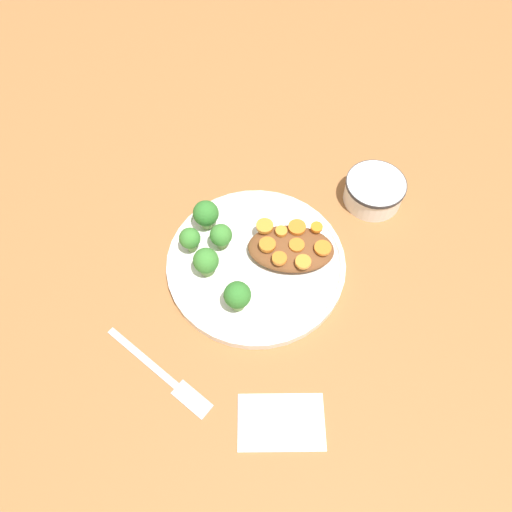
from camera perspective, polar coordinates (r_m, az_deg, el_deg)
ground_plane at (r=0.77m, az=-0.00°, el=-1.13°), size 4.00×4.00×0.00m
plate at (r=0.76m, az=-0.00°, el=-0.77°), size 0.27×0.27×0.02m
dip_bowl at (r=0.85m, az=13.37°, el=7.36°), size 0.10×0.10×0.04m
stew_mound at (r=0.76m, az=4.01°, el=0.84°), size 0.13×0.08×0.03m
broccoli_floret_0 at (r=0.77m, az=-5.75°, el=4.79°), size 0.04×0.04×0.05m
broccoli_floret_1 at (r=0.69m, az=-2.14°, el=-4.57°), size 0.04×0.04×0.05m
broccoli_floret_2 at (r=0.73m, az=-5.73°, el=-0.64°), size 0.04×0.04×0.05m
broccoli_floret_3 at (r=0.75m, az=-4.02°, el=2.33°), size 0.03×0.03×0.05m
broccoli_floret_4 at (r=0.75m, az=-7.56°, el=1.95°), size 0.03×0.03×0.05m
carrot_slice_0 at (r=0.74m, az=4.67°, el=1.26°), size 0.02×0.02×0.00m
carrot_slice_1 at (r=0.74m, az=1.31°, el=1.30°), size 0.02×0.02×0.01m
carrot_slice_2 at (r=0.76m, az=1.00°, el=3.45°), size 0.03×0.03×0.01m
carrot_slice_3 at (r=0.75m, az=2.92°, el=2.84°), size 0.02×0.02×0.01m
carrot_slice_4 at (r=0.76m, az=6.94°, el=3.28°), size 0.02×0.02×0.01m
carrot_slice_5 at (r=0.73m, az=2.69°, el=-0.28°), size 0.02×0.02×0.01m
carrot_slice_6 at (r=0.76m, az=4.71°, el=3.29°), size 0.03×0.03×0.01m
carrot_slice_7 at (r=0.74m, az=7.63°, el=0.92°), size 0.03×0.03×0.01m
carrot_slice_8 at (r=0.73m, az=5.41°, el=-0.66°), size 0.02×0.02×0.01m
fork at (r=0.71m, az=-10.14°, el=-13.56°), size 0.16×0.12×0.01m
napkin at (r=0.68m, az=2.90°, el=-18.40°), size 0.12×0.08×0.01m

